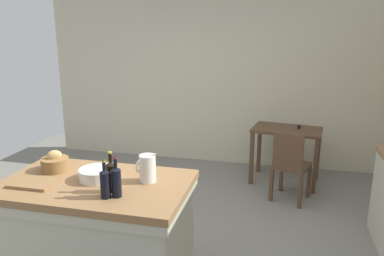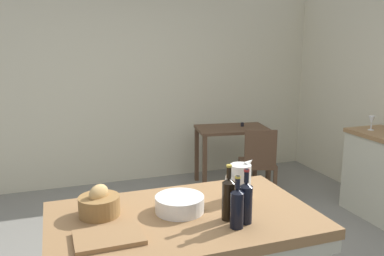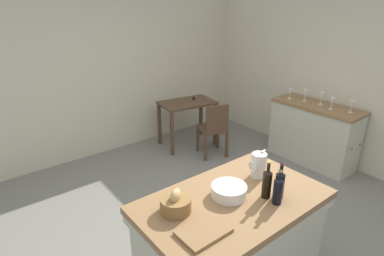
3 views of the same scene
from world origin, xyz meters
name	(u,v)px [view 3 (image 3 of 3)]	position (x,y,z in m)	size (l,w,h in m)	color
ground_plane	(212,228)	(0.00, 0.00, 0.00)	(6.76, 6.76, 0.00)	slate
wall_back	(103,72)	(0.00, 2.60, 1.30)	(5.32, 0.12, 2.60)	beige
wall_right	(351,79)	(2.60, 0.00, 1.30)	(0.12, 5.20, 2.60)	beige
island_table	(231,240)	(-0.37, -0.64, 0.49)	(1.49, 0.90, 0.90)	olive
side_cabinet	(313,133)	(2.26, 0.25, 0.46)	(0.52, 1.31, 0.92)	olive
writing_desk	(187,109)	(1.13, 1.92, 0.64)	(0.97, 0.69, 0.82)	#513826
wooden_chair	(214,128)	(1.18, 1.31, 0.48)	(0.51, 0.51, 0.89)	#513826
pitcher	(259,165)	(0.03, -0.53, 1.01)	(0.17, 0.13, 0.26)	silver
wash_bowl	(229,191)	(-0.38, -0.59, 0.95)	(0.28, 0.28, 0.09)	silver
bread_basket	(176,203)	(-0.82, -0.49, 0.97)	(0.23, 0.23, 0.18)	olive
cutting_board	(204,231)	(-0.81, -0.79, 0.91)	(0.34, 0.24, 0.02)	olive
wine_bottle_dark	(280,184)	(-0.09, -0.85, 1.02)	(0.07, 0.07, 0.30)	black
wine_bottle_amber	(267,183)	(-0.16, -0.78, 1.03)	(0.07, 0.07, 0.31)	black
wine_bottle_green	(278,190)	(-0.16, -0.88, 1.02)	(0.07, 0.07, 0.28)	black
wine_glass_far_left	(352,104)	(2.30, -0.22, 1.03)	(0.07, 0.07, 0.17)	white
wine_glass_left	(332,101)	(2.23, 0.03, 1.03)	(0.07, 0.07, 0.17)	white
wine_glass_middle	(322,96)	(2.31, 0.23, 1.04)	(0.07, 0.07, 0.19)	white
wine_glass_right	(305,93)	(2.28, 0.48, 1.04)	(0.07, 0.07, 0.18)	white
wine_glass_far_right	(290,92)	(2.20, 0.70, 1.02)	(0.07, 0.07, 0.15)	white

